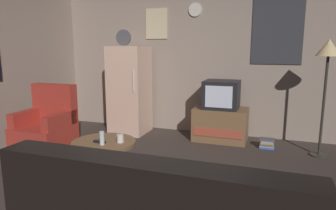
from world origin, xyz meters
TOP-DOWN VIEW (x-y plane):
  - ground_plane at (0.00, 0.00)m, footprint 12.00×12.00m
  - wall_with_art at (0.01, 2.45)m, footprint 5.20×0.12m
  - fridge at (-1.09, 1.98)m, footprint 0.60×0.62m
  - tv_stand at (0.49, 2.03)m, footprint 0.84×0.53m
  - crt_tv at (0.50, 2.03)m, footprint 0.54×0.51m
  - standing_lamp at (1.92, 1.76)m, footprint 0.32×0.32m
  - coffee_table at (-0.50, 0.13)m, footprint 0.72×0.72m
  - wine_glass at (-0.45, 0.02)m, footprint 0.05×0.05m
  - mug_ceramic_white at (-0.31, 0.16)m, footprint 0.08×0.08m
  - remote_control at (-0.52, 0.07)m, footprint 0.16×0.07m
  - armchair at (-1.74, 0.64)m, footprint 0.68×0.68m
  - book_stack at (1.23, 1.86)m, footprint 0.21×0.18m

SIDE VIEW (x-z plane):
  - ground_plane at x=0.00m, z-range 0.00..0.00m
  - book_stack at x=1.23m, z-range 0.00..0.15m
  - coffee_table at x=-0.50m, z-range 0.00..0.44m
  - tv_stand at x=0.49m, z-range 0.00..0.53m
  - armchair at x=-1.74m, z-range -0.14..0.82m
  - remote_control at x=-0.52m, z-range 0.44..0.46m
  - mug_ceramic_white at x=-0.31m, z-range 0.44..0.53m
  - wine_glass at x=-0.45m, z-range 0.44..0.59m
  - crt_tv at x=0.50m, z-range 0.53..0.97m
  - fridge at x=-1.09m, z-range -0.13..1.64m
  - wall_with_art at x=0.01m, z-range 0.01..2.71m
  - standing_lamp at x=1.92m, z-range 0.56..2.15m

